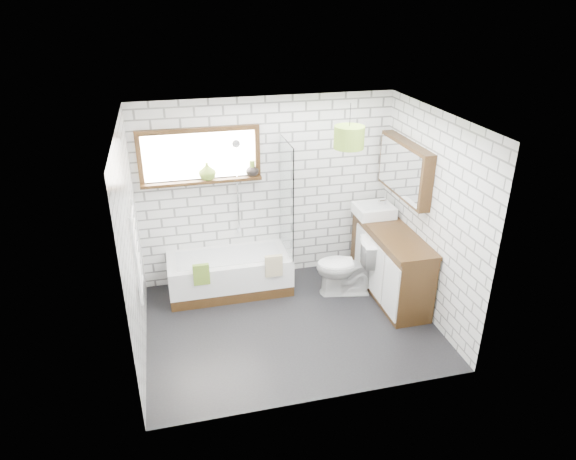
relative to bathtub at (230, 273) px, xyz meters
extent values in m
cube|color=black|center=(0.60, -0.95, -0.26)|extent=(3.40, 2.60, 0.01)
cube|color=white|center=(0.60, -0.95, 2.25)|extent=(3.40, 2.60, 0.01)
cube|color=white|center=(0.60, 0.36, 0.99)|extent=(3.40, 0.01, 2.50)
cube|color=white|center=(0.60, -2.25, 0.99)|extent=(3.40, 0.01, 2.50)
cube|color=white|center=(-1.11, -0.95, 0.99)|extent=(0.01, 2.60, 2.50)
cube|color=white|center=(2.30, -0.95, 0.99)|extent=(0.01, 2.60, 2.50)
cube|color=black|center=(-0.25, 0.31, 1.54)|extent=(1.52, 0.16, 0.68)
cube|color=white|center=(-1.06, -0.95, 0.94)|extent=(0.06, 0.52, 1.00)
cube|color=black|center=(2.22, -0.35, 1.39)|extent=(0.16, 1.20, 0.70)
cylinder|color=silver|center=(0.20, 0.31, 1.09)|extent=(0.02, 0.02, 1.30)
cube|color=white|center=(0.00, 0.00, 0.00)|extent=(1.60, 0.70, 0.52)
cube|color=white|center=(0.78, 0.00, 1.01)|extent=(0.02, 0.72, 1.50)
cube|color=olive|center=(-0.39, -0.35, 0.24)|extent=(0.20, 0.06, 0.28)
cube|color=tan|center=(0.53, -0.35, 0.24)|extent=(0.22, 0.06, 0.29)
cube|color=black|center=(2.04, -0.56, 0.20)|extent=(0.52, 1.61, 0.92)
cube|color=white|center=(1.98, -0.06, 0.74)|extent=(0.50, 0.43, 0.14)
cylinder|color=silver|center=(2.14, -0.06, 0.79)|extent=(0.03, 0.03, 0.16)
imported|color=white|center=(1.48, -0.42, 0.13)|extent=(0.58, 0.84, 0.78)
imported|color=olive|center=(-0.18, 0.28, 1.33)|extent=(0.25, 0.25, 0.22)
imported|color=black|center=(0.40, 0.28, 1.31)|extent=(0.19, 0.19, 0.17)
cylinder|color=olive|center=(0.40, 0.28, 1.32)|extent=(0.07, 0.07, 0.20)
cylinder|color=olive|center=(1.46, -0.33, 1.84)|extent=(0.36, 0.36, 0.27)
camera|label=1|loc=(-0.66, -5.94, 3.44)|focal=32.00mm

